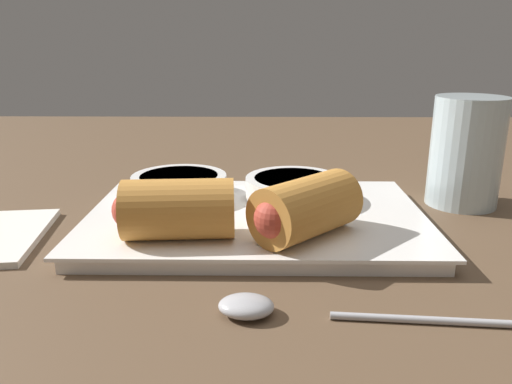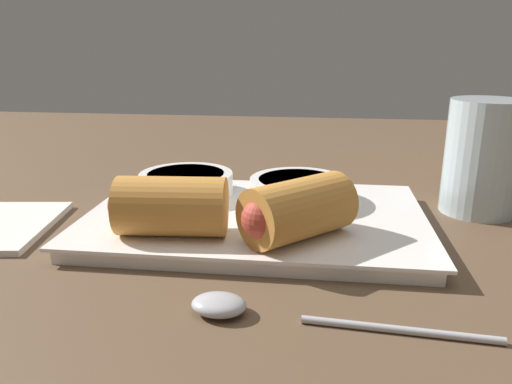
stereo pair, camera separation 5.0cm
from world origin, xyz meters
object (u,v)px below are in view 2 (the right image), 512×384
at_px(dipping_bowl_near, 298,189).
at_px(drinking_glass, 483,157).
at_px(dipping_bowl_far, 186,183).
at_px(serving_plate, 256,219).
at_px(spoon, 251,309).

bearing_deg(dipping_bowl_near, drinking_glass, 9.99).
relative_size(dipping_bowl_near, dipping_bowl_far, 1.00).
bearing_deg(serving_plate, dipping_bowl_far, 149.39).
height_order(serving_plate, dipping_bowl_far, dipping_bowl_far).
bearing_deg(dipping_bowl_near, dipping_bowl_far, 176.61).
xyz_separation_m(dipping_bowl_far, drinking_glass, (0.30, 0.03, 0.03)).
bearing_deg(dipping_bowl_near, spoon, -95.77).
height_order(dipping_bowl_near, spoon, dipping_bowl_near).
height_order(serving_plate, drinking_glass, drinking_glass).
xyz_separation_m(serving_plate, dipping_bowl_far, (-0.08, 0.05, 0.02)).
bearing_deg(spoon, drinking_glass, 48.84).
bearing_deg(spoon, dipping_bowl_near, 84.23).
distance_m(dipping_bowl_near, dipping_bowl_far, 0.12).
relative_size(serving_plate, spoon, 1.63).
xyz_separation_m(spoon, drinking_glass, (0.20, 0.23, 0.05)).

